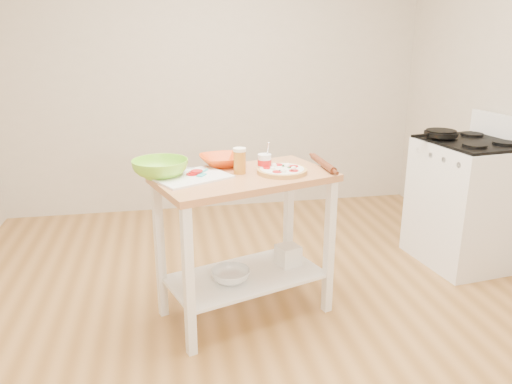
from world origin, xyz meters
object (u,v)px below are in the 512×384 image
Objects in this scene: green_bowl at (160,168)px; yogurt_tub at (265,162)px; skillet at (440,134)px; beer_pint at (240,161)px; prep_island at (245,217)px; spatula at (203,173)px; gas_stove at (465,202)px; pizza at (282,170)px; shelf_bin at (288,255)px; knife at (165,169)px; shelf_glass_bowl at (231,276)px; rolling_pin at (323,164)px; orange_bowl at (222,160)px; cutting_board at (190,177)px.

yogurt_tub is at bearing 2.58° from green_bowl.
skillet is 1.66m from beer_pint.
beer_pint is at bearing 117.94° from prep_island.
gas_stove is at bearing -45.75° from spatula.
pizza reaches higher than prep_island.
yogurt_tub is 0.64m from shelf_bin.
skillet is at bearing 23.11° from pizza.
knife is at bearing 162.21° from prep_island.
prep_island is 1.69m from skillet.
shelf_glass_bowl is 1.78× the size of shelf_bin.
knife is at bearing 176.80° from rolling_pin.
yogurt_tub is (0.61, 0.03, -0.00)m from green_bowl.
beer_pint is (-1.76, -0.40, 0.50)m from gas_stove.
cutting_board is at bearing -131.20° from orange_bowl.
rolling_pin is (0.98, 0.04, -0.03)m from green_bowl.
green_bowl is 0.61m from yogurt_tub.
rolling_pin reaches higher than shelf_glass_bowl.
orange_bowl reaches higher than pizza.
green_bowl reaches higher than prep_island.
beer_pint is (-0.24, 0.04, 0.06)m from pizza.
skillet is 1.50m from yogurt_tub.
gas_stove is 1.91m from orange_bowl.
prep_island is 3.85× the size of pizza.
yogurt_tub is at bearing 31.04° from prep_island.
shelf_glass_bowl is at bearing -43.56° from cutting_board.
gas_stove reaches higher than spatula.
rolling_pin is (0.52, 0.05, -0.06)m from beer_pint.
knife is 1.15× the size of shelf_glass_bowl.
cutting_board is 3.28× the size of beer_pint.
shelf_bin is at bearing 9.03° from beer_pint.
knife is 0.95m from shelf_bin.
beer_pint reaches higher than shelf_glass_bowl.
shelf_glass_bowl is at bearing -90.78° from spatula.
beer_pint is at bearing -19.20° from knife.
prep_island is 2.98× the size of skillet.
cutting_board reaches higher than knife.
gas_stove reaches higher than shelf_glass_bowl.
yogurt_tub is 1.33× the size of shelf_bin.
prep_island is 3.12× the size of rolling_pin.
knife is (-0.45, 0.14, 0.28)m from prep_island.
prep_island is at bearing -179.14° from pizza.
shelf_glass_bowl is (0.00, -0.30, -0.64)m from orange_bowl.
shelf_glass_bowl is at bearing -158.41° from shelf_bin.
beer_pint reaches higher than pizza.
cutting_board is 0.18m from green_bowl.
spatula is at bearing -123.44° from orange_bowl.
prep_island is at bearing -66.59° from orange_bowl.
green_bowl is 2.11× the size of beer_pint.
spatula is 0.65× the size of shelf_glass_bowl.
gas_stove reaches higher than orange_bowl.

